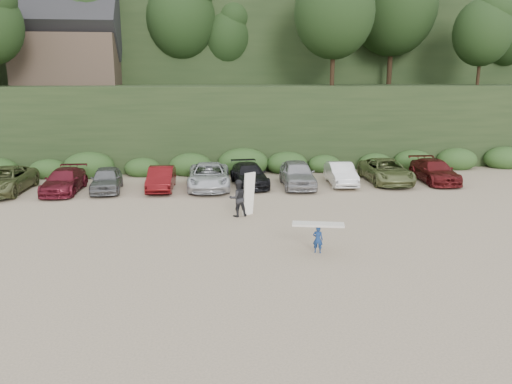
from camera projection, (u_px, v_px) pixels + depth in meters
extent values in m
plane|color=tan|center=(241.00, 238.00, 21.18)|extent=(120.00, 120.00, 0.00)
cube|color=black|center=(217.00, 122.00, 41.77)|extent=(80.00, 14.00, 6.00)
cube|color=black|center=(210.00, 65.00, 58.04)|extent=(90.00, 30.00, 16.00)
ellipsoid|color=black|center=(215.00, 21.00, 39.95)|extent=(66.00, 12.00, 10.00)
cube|color=#2B491E|center=(214.00, 165.00, 35.00)|extent=(46.20, 2.00, 1.20)
cube|color=brown|center=(70.00, 60.00, 41.19)|extent=(8.00, 6.00, 4.00)
imported|color=#5E653A|center=(4.00, 180.00, 29.19)|extent=(2.75, 5.55, 1.51)
imported|color=maroon|center=(64.00, 181.00, 29.46)|extent=(2.11, 4.79, 1.37)
imported|color=slate|center=(106.00, 179.00, 29.73)|extent=(1.96, 4.31, 1.43)
imported|color=#590D10|center=(161.00, 178.00, 30.06)|extent=(1.62, 4.28, 1.39)
imported|color=silver|center=(209.00, 176.00, 30.51)|extent=(2.68, 5.49, 1.50)
imported|color=black|center=(249.00, 175.00, 31.19)|extent=(2.30, 4.88, 1.38)
imported|color=#9A9A9E|center=(297.00, 174.00, 30.85)|extent=(2.19, 4.91, 1.64)
imported|color=white|center=(341.00, 174.00, 31.51)|extent=(1.77, 4.33, 1.39)
imported|color=#646E40|center=(386.00, 171.00, 32.16)|extent=(2.67, 5.47, 1.50)
imported|color=#581416|center=(434.00, 171.00, 32.30)|extent=(2.23, 5.03, 1.44)
imported|color=navy|center=(318.00, 239.00, 19.34)|extent=(0.46, 0.39, 1.09)
cube|color=silver|center=(318.00, 224.00, 19.20)|extent=(2.06, 0.99, 0.08)
imported|color=black|center=(238.00, 198.00, 24.31)|extent=(1.02, 0.87, 1.83)
cube|color=white|center=(249.00, 194.00, 24.45)|extent=(0.68, 0.59, 2.16)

